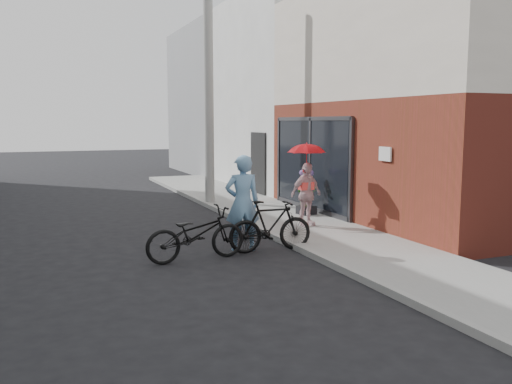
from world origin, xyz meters
TOP-DOWN VIEW (x-y plane):
  - ground at (0.00, 0.00)m, footprint 80.00×80.00m
  - sidewalk at (2.10, 2.00)m, footprint 2.20×24.00m
  - curb at (0.94, 2.00)m, footprint 0.12×24.00m
  - brick_building at (7.19, 2.01)m, footprint 8.09×8.00m
  - plaster_building at (7.20, 9.00)m, footprint 8.00×6.00m
  - east_building_far at (7.20, 16.00)m, footprint 8.00×8.00m
  - utility_pole at (1.10, 6.00)m, footprint 0.28×0.28m
  - officer at (-0.04, 0.32)m, footprint 0.75×0.55m
  - bike_left at (-1.11, -0.10)m, footprint 1.91×0.79m
  - bike_right at (0.42, 0.01)m, footprint 1.70×0.56m
  - kimono_woman at (2.00, 1.55)m, footprint 0.91×0.55m
  - parasol at (2.00, 1.55)m, footprint 0.81×0.81m
  - planter at (2.74, 2.94)m, footprint 0.46×0.46m
  - potted_plant at (2.74, 2.94)m, footprint 0.56×0.48m

SIDE VIEW (x-z plane):
  - ground at x=0.00m, z-range 0.00..0.00m
  - sidewalk at x=2.10m, z-range 0.00..0.12m
  - curb at x=0.94m, z-range 0.00..0.12m
  - planter at x=2.74m, z-range 0.12..0.33m
  - bike_left at x=-1.11m, z-range 0.00..0.98m
  - bike_right at x=0.42m, z-range 0.00..1.01m
  - potted_plant at x=2.74m, z-range 0.33..0.95m
  - kimono_woman at x=2.00m, z-range 0.12..1.58m
  - officer at x=-0.04m, z-range 0.00..1.87m
  - parasol at x=2.00m, z-range 1.58..2.29m
  - brick_building at x=7.19m, z-range -0.01..5.99m
  - plaster_building at x=7.20m, z-range 0.00..7.00m
  - east_building_far at x=7.20m, z-range 0.00..7.00m
  - utility_pole at x=1.10m, z-range 0.00..7.00m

